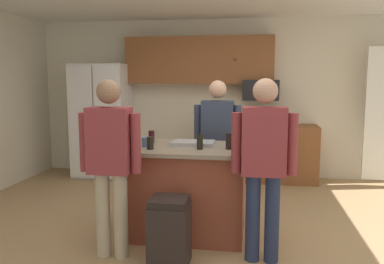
% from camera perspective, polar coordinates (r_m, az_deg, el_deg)
% --- Properties ---
extents(floor, '(7.04, 7.04, 0.00)m').
position_cam_1_polar(floor, '(4.29, 1.33, -14.74)').
color(floor, tan).
rests_on(floor, ground).
extents(back_wall, '(6.40, 0.10, 2.60)m').
position_cam_1_polar(back_wall, '(6.76, 4.62, 4.82)').
color(back_wall, beige).
rests_on(back_wall, ground).
extents(cabinet_run_upper, '(2.40, 0.38, 0.75)m').
position_cam_1_polar(cabinet_run_upper, '(6.60, 1.02, 10.20)').
color(cabinet_run_upper, brown).
extents(cabinet_run_lower, '(1.80, 0.63, 0.90)m').
position_cam_1_polar(cabinet_run_lower, '(6.52, 9.58, -2.90)').
color(cabinet_run_lower, brown).
rests_on(cabinet_run_lower, ground).
extents(refrigerator, '(0.88, 0.76, 1.86)m').
position_cam_1_polar(refrigerator, '(6.84, -12.67, 1.60)').
color(refrigerator, white).
rests_on(refrigerator, ground).
extents(microwave_over_range, '(0.56, 0.40, 0.32)m').
position_cam_1_polar(microwave_over_range, '(6.43, 9.78, 5.92)').
color(microwave_over_range, black).
extents(kitchen_island, '(1.31, 0.88, 0.94)m').
position_cam_1_polar(kitchen_island, '(4.22, -0.66, -8.31)').
color(kitchen_island, brown).
rests_on(kitchen_island, ground).
extents(person_guest_left, '(0.57, 0.22, 1.63)m').
position_cam_1_polar(person_guest_left, '(3.66, -11.60, -3.55)').
color(person_guest_left, tan).
rests_on(person_guest_left, ground).
extents(person_elder_center, '(0.57, 0.22, 1.64)m').
position_cam_1_polar(person_elder_center, '(3.55, 10.20, -3.74)').
color(person_elder_center, '#232D4C').
rests_on(person_elder_center, ground).
extents(person_guest_right, '(0.57, 0.22, 1.61)m').
position_cam_1_polar(person_guest_right, '(4.84, 3.64, -0.79)').
color(person_guest_right, '#383842').
rests_on(person_guest_right, ground).
extents(mug_blue_stoneware, '(0.13, 0.08, 0.10)m').
position_cam_1_polar(mug_blue_stoneware, '(4.14, -6.56, -1.40)').
color(mug_blue_stoneware, '#4C6B99').
rests_on(mug_blue_stoneware, kitchen_island).
extents(tumbler_amber, '(0.07, 0.07, 0.16)m').
position_cam_1_polar(tumbler_amber, '(3.97, 5.31, -1.32)').
color(tumbler_amber, black).
rests_on(tumbler_amber, kitchen_island).
extents(glass_stout_tall, '(0.06, 0.06, 0.15)m').
position_cam_1_polar(glass_stout_tall, '(3.94, 1.13, -1.41)').
color(glass_stout_tall, black).
rests_on(glass_stout_tall, kitchen_island).
extents(glass_dark_ale, '(0.07, 0.07, 0.13)m').
position_cam_1_polar(glass_dark_ale, '(4.36, -5.81, -0.68)').
color(glass_dark_ale, black).
rests_on(glass_dark_ale, kitchen_island).
extents(glass_pilsner, '(0.07, 0.07, 0.12)m').
position_cam_1_polar(glass_pilsner, '(3.97, -5.99, -1.58)').
color(glass_pilsner, black).
rests_on(glass_pilsner, kitchen_island).
extents(serving_tray, '(0.44, 0.30, 0.04)m').
position_cam_1_polar(serving_tray, '(4.20, 0.16, -1.61)').
color(serving_tray, '#B7B7BC').
rests_on(serving_tray, kitchen_island).
extents(trash_bin, '(0.34, 0.34, 0.61)m').
position_cam_1_polar(trash_bin, '(3.61, -3.23, -14.06)').
color(trash_bin, black).
rests_on(trash_bin, ground).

